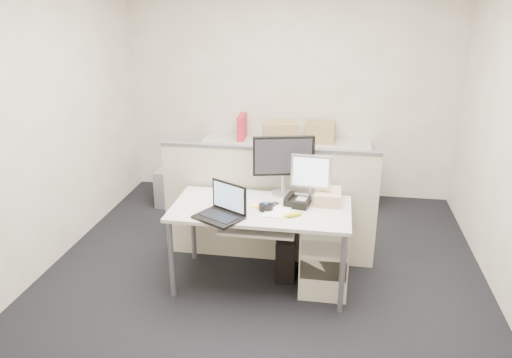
% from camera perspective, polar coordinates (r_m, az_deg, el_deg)
% --- Properties ---
extents(floor, '(4.00, 4.50, 0.01)m').
position_cam_1_polar(floor, '(4.55, 0.53, -11.75)').
color(floor, black).
rests_on(floor, ground).
extents(wall_back, '(4.00, 0.02, 2.70)m').
position_cam_1_polar(wall_back, '(6.17, 3.84, 10.44)').
color(wall_back, silver).
rests_on(wall_back, ground).
extents(wall_front, '(4.00, 0.02, 2.70)m').
position_cam_1_polar(wall_front, '(1.97, -9.70, -12.61)').
color(wall_front, silver).
rests_on(wall_front, ground).
extents(wall_left, '(0.02, 4.50, 2.70)m').
position_cam_1_polar(wall_left, '(4.72, -24.29, 5.56)').
color(wall_left, silver).
rests_on(wall_left, ground).
extents(desk, '(1.50, 0.75, 0.73)m').
position_cam_1_polar(desk, '(4.23, 0.56, -4.05)').
color(desk, silver).
rests_on(desk, floor).
extents(keyboard_tray, '(0.62, 0.32, 0.02)m').
position_cam_1_polar(keyboard_tray, '(4.09, 0.17, -5.65)').
color(keyboard_tray, silver).
rests_on(keyboard_tray, desk).
extents(drawer_pedestal, '(0.40, 0.55, 0.65)m').
position_cam_1_polar(drawer_pedestal, '(4.38, 7.84, -8.27)').
color(drawer_pedestal, beige).
rests_on(drawer_pedestal, floor).
extents(cubicle_partition, '(2.00, 0.06, 1.10)m').
position_cam_1_polar(cubicle_partition, '(4.68, 1.39, -3.10)').
color(cubicle_partition, beige).
rests_on(cubicle_partition, floor).
extents(back_counter, '(2.00, 0.60, 0.72)m').
position_cam_1_polar(back_counter, '(6.12, 3.32, 0.76)').
color(back_counter, beige).
rests_on(back_counter, floor).
extents(monitor_main, '(0.57, 0.33, 0.54)m').
position_cam_1_polar(monitor_main, '(4.38, 3.16, 1.53)').
color(monitor_main, black).
rests_on(monitor_main, desk).
extents(monitor_small, '(0.35, 0.19, 0.42)m').
position_cam_1_polar(monitor_small, '(4.25, 6.28, -0.04)').
color(monitor_small, '#B7B7BC').
rests_on(monitor_small, desk).
extents(laptop, '(0.44, 0.41, 0.27)m').
position_cam_1_polar(laptop, '(3.95, -4.37, -2.77)').
color(laptop, black).
rests_on(laptop, desk).
extents(trackball, '(0.16, 0.16, 0.05)m').
position_cam_1_polar(trackball, '(4.14, 1.14, -3.25)').
color(trackball, black).
rests_on(trackball, desk).
extents(desk_phone, '(0.23, 0.20, 0.06)m').
position_cam_1_polar(desk_phone, '(4.23, 4.75, -2.66)').
color(desk_phone, black).
rests_on(desk_phone, desk).
extents(paper_stack, '(0.22, 0.27, 0.01)m').
position_cam_1_polar(paper_stack, '(4.11, 2.46, -3.74)').
color(paper_stack, white).
rests_on(paper_stack, desk).
extents(sticky_pad, '(0.08, 0.08, 0.01)m').
position_cam_1_polar(sticky_pad, '(4.21, -0.11, -3.12)').
color(sticky_pad, yellow).
rests_on(sticky_pad, desk).
extents(travel_mug, '(0.10, 0.10, 0.16)m').
position_cam_1_polar(travel_mug, '(4.25, -4.06, -1.80)').
color(travel_mug, black).
rests_on(travel_mug, desk).
extents(banana, '(0.17, 0.13, 0.04)m').
position_cam_1_polar(banana, '(4.03, 4.18, -4.08)').
color(banana, yellow).
rests_on(banana, desk).
extents(cellphone, '(0.08, 0.12, 0.01)m').
position_cam_1_polar(cellphone, '(4.23, 2.01, -2.97)').
color(cellphone, black).
rests_on(cellphone, desk).
extents(manila_folders, '(0.22, 0.28, 0.11)m').
position_cam_1_polar(manila_folders, '(4.32, 8.20, -1.98)').
color(manila_folders, tan).
rests_on(manila_folders, desk).
extents(keyboard, '(0.44, 0.16, 0.02)m').
position_cam_1_polar(keyboard, '(4.10, 0.95, -5.16)').
color(keyboard, black).
rests_on(keyboard, keyboard_tray).
extents(pc_tower_desk, '(0.20, 0.43, 0.39)m').
position_cam_1_polar(pc_tower_desk, '(4.59, 3.42, -8.51)').
color(pc_tower_desk, black).
rests_on(pc_tower_desk, floor).
extents(pc_tower_spare_dark, '(0.20, 0.42, 0.37)m').
position_cam_1_polar(pc_tower_spare_dark, '(6.51, -7.81, 0.22)').
color(pc_tower_spare_dark, black).
rests_on(pc_tower_spare_dark, floor).
extents(pc_tower_spare_silver, '(0.21, 0.49, 0.45)m').
position_cam_1_polar(pc_tower_spare_silver, '(6.18, -9.96, -0.66)').
color(pc_tower_spare_silver, '#B7B7BC').
rests_on(pc_tower_spare_silver, floor).
extents(cardboard_box_left, '(0.46, 0.38, 0.31)m').
position_cam_1_polar(cardboard_box_left, '(5.86, 2.81, 5.13)').
color(cardboard_box_left, olive).
rests_on(cardboard_box_left, back_counter).
extents(cardboard_box_right, '(0.37, 0.29, 0.25)m').
position_cam_1_polar(cardboard_box_right, '(6.06, 7.34, 5.26)').
color(cardboard_box_right, olive).
rests_on(cardboard_box_right, back_counter).
extents(red_binder, '(0.09, 0.34, 0.31)m').
position_cam_1_polar(red_binder, '(6.14, -1.61, 5.89)').
color(red_binder, red).
rests_on(red_binder, back_counter).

